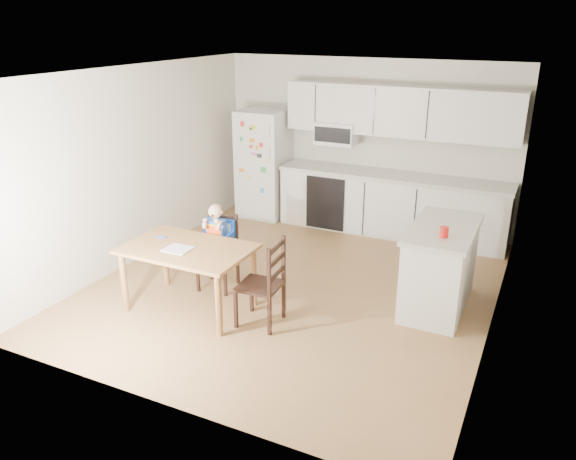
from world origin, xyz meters
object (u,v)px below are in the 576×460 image
at_px(refrigerator, 264,164).
at_px(chair_side, 268,278).
at_px(red_cup, 444,232).
at_px(dining_table, 188,256).
at_px(kitchen_island, 440,267).
at_px(chair_booster, 218,237).

bearing_deg(refrigerator, chair_side, -61.51).
xyz_separation_m(red_cup, dining_table, (-2.51, -0.93, -0.37)).
bearing_deg(refrigerator, red_cup, -34.43).
bearing_deg(red_cup, kitchen_island, 100.37).
distance_m(dining_table, chair_booster, 0.61).
distance_m(chair_booster, chair_side, 1.10).
height_order(red_cup, chair_side, red_cup).
bearing_deg(dining_table, refrigerator, 103.17).
relative_size(red_cup, chair_side, 0.12).
distance_m(refrigerator, kitchen_island, 3.74).
xyz_separation_m(refrigerator, dining_table, (0.74, -3.16, -0.22)).
xyz_separation_m(refrigerator, kitchen_island, (3.19, -1.92, -0.37)).
height_order(refrigerator, chair_side, refrigerator).
bearing_deg(kitchen_island, chair_side, -141.85).
distance_m(kitchen_island, chair_side, 1.92).
bearing_deg(chair_booster, chair_side, -36.71).
distance_m(dining_table, chair_side, 0.95).
relative_size(chair_booster, chair_side, 1.10).
relative_size(dining_table, chair_booster, 1.31).
relative_size(dining_table, chair_side, 1.44).
distance_m(red_cup, chair_side, 1.85).
bearing_deg(chair_booster, red_cup, 0.90).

